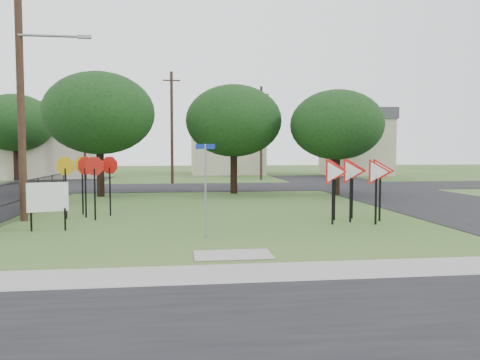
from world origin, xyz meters
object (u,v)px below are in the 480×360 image
at_px(street_name_sign, 205,184).
at_px(info_board, 48,199).
at_px(stop_sign_cluster, 88,172).
at_px(yield_sign_cluster, 355,174).

relative_size(street_name_sign, info_board, 1.77).
height_order(stop_sign_cluster, yield_sign_cluster, stop_sign_cluster).
bearing_deg(yield_sign_cluster, info_board, -176.48).
xyz_separation_m(street_name_sign, yield_sign_cluster, (5.75, 2.62, 0.14)).
bearing_deg(yield_sign_cluster, stop_sign_cluster, 166.26).
distance_m(street_name_sign, info_board, 5.55).
bearing_deg(info_board, yield_sign_cluster, 3.52).
distance_m(street_name_sign, yield_sign_cluster, 6.32).
bearing_deg(yield_sign_cluster, street_name_sign, -155.53).
height_order(stop_sign_cluster, info_board, stop_sign_cluster).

